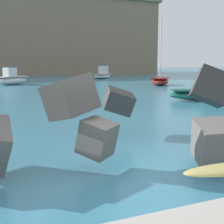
# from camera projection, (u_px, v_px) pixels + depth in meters

# --- Properties ---
(ground_plane) EXTENTS (400.00, 400.00, 0.00)m
(ground_plane) POSITION_uv_depth(u_px,v_px,m) (114.00, 184.00, 6.29)
(ground_plane) COLOR teal
(breakwater_jetty) EXTENTS (30.45, 7.30, 2.45)m
(breakwater_jetty) POSITION_uv_depth(u_px,v_px,m) (57.00, 118.00, 7.27)
(breakwater_jetty) COLOR #605B56
(breakwater_jetty) RESTS_ON ground
(boat_near_centre) EXTENTS (5.08, 4.82, 2.33)m
(boat_near_centre) POSITION_uv_depth(u_px,v_px,m) (103.00, 75.00, 52.91)
(boat_near_centre) COLOR white
(boat_near_centre) RESTS_ON ground
(boat_near_right) EXTENTS (4.36, 5.01, 7.78)m
(boat_near_right) POSITION_uv_depth(u_px,v_px,m) (160.00, 81.00, 36.48)
(boat_near_right) COLOR maroon
(boat_near_right) RESTS_ON ground
(boat_mid_right) EXTENTS (4.50, 3.93, 2.17)m
(boat_mid_right) POSITION_uv_depth(u_px,v_px,m) (12.00, 79.00, 37.02)
(boat_mid_right) COLOR white
(boat_mid_right) RESTS_ON ground
(boat_far_left) EXTENTS (5.59, 3.57, 1.96)m
(boat_far_left) POSITION_uv_depth(u_px,v_px,m) (210.00, 92.00, 20.75)
(boat_far_left) COLOR #1E6656
(boat_far_left) RESTS_ON ground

